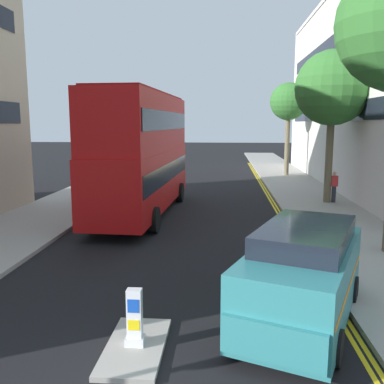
# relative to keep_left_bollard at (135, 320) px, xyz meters

# --- Properties ---
(sidewalk_right) EXTENTS (4.00, 80.00, 0.14)m
(sidewalk_right) POSITION_rel_keep_left_bollard_xyz_m (6.50, 12.74, -0.54)
(sidewalk_right) COLOR #9E9991
(sidewalk_right) RESTS_ON ground
(sidewalk_left) EXTENTS (4.00, 80.00, 0.14)m
(sidewalk_left) POSITION_rel_keep_left_bollard_xyz_m (-6.50, 12.74, -0.54)
(sidewalk_left) COLOR #9E9991
(sidewalk_left) RESTS_ON ground
(kerb_line_outer) EXTENTS (0.10, 56.00, 0.01)m
(kerb_line_outer) POSITION_rel_keep_left_bollard_xyz_m (4.40, 10.74, -0.60)
(kerb_line_outer) COLOR yellow
(kerb_line_outer) RESTS_ON ground
(kerb_line_inner) EXTENTS (0.10, 56.00, 0.01)m
(kerb_line_inner) POSITION_rel_keep_left_bollard_xyz_m (4.24, 10.74, -0.60)
(kerb_line_inner) COLOR yellow
(kerb_line_inner) RESTS_ON ground
(traffic_island) EXTENTS (1.10, 2.20, 0.10)m
(traffic_island) POSITION_rel_keep_left_bollard_xyz_m (0.00, 0.00, -0.56)
(traffic_island) COLOR #9E9991
(traffic_island) RESTS_ON ground
(keep_left_bollard) EXTENTS (0.36, 0.28, 1.11)m
(keep_left_bollard) POSITION_rel_keep_left_bollard_xyz_m (0.00, 0.00, 0.00)
(keep_left_bollard) COLOR silver
(keep_left_bollard) RESTS_ON traffic_island
(double_decker_bus_away) EXTENTS (3.17, 10.91, 5.64)m
(double_decker_bus_away) POSITION_rel_keep_left_bollard_xyz_m (-2.13, 12.07, 2.42)
(double_decker_bus_away) COLOR #B20F0F
(double_decker_bus_away) RESTS_ON ground
(taxi_minivan) EXTENTS (3.50, 5.16, 2.12)m
(taxi_minivan) POSITION_rel_keep_left_bollard_xyz_m (3.33, 1.33, 0.46)
(taxi_minivan) COLOR teal
(taxi_minivan) RESTS_ON ground
(pedestrian_far) EXTENTS (0.34, 0.22, 1.62)m
(pedestrian_far) POSITION_rel_keep_left_bollard_xyz_m (7.46, 15.14, 0.38)
(pedestrian_far) COLOR #2D2D38
(pedestrian_far) RESTS_ON sidewalk_right
(street_tree_mid) EXTENTS (3.82, 3.82, 7.82)m
(street_tree_mid) POSITION_rel_keep_left_bollard_xyz_m (7.12, 15.17, 5.40)
(street_tree_mid) COLOR #6B6047
(street_tree_mid) RESTS_ON sidewalk_right
(street_tree_far) EXTENTS (2.93, 2.93, 7.29)m
(street_tree_far) POSITION_rel_keep_left_bollard_xyz_m (6.68, 27.12, 5.26)
(street_tree_far) COLOR #6B6047
(street_tree_far) RESTS_ON sidewalk_right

